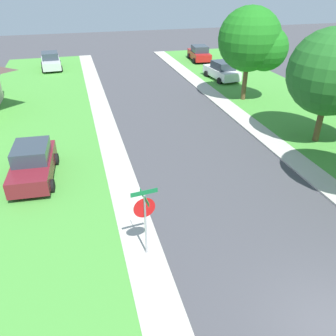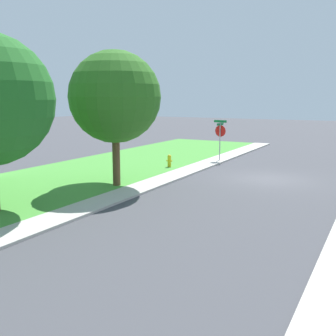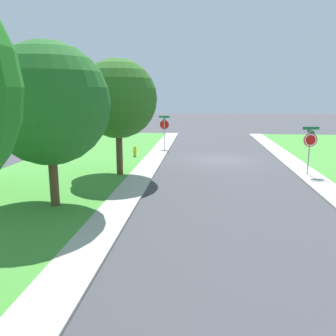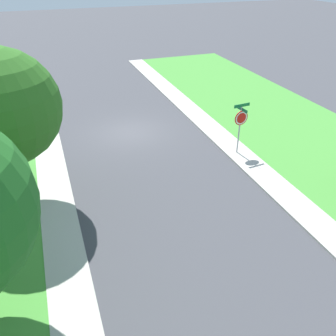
% 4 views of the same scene
% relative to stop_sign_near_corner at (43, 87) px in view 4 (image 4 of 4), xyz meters
% --- Properties ---
extents(ground_plane, '(120.00, 120.00, 0.00)m').
position_rel_stop_sign_near_corner_xyz_m(ground_plane, '(-4.42, 4.44, -1.89)').
color(ground_plane, '#424247').
extents(sidewalk_east, '(1.40, 56.00, 0.10)m').
position_rel_stop_sign_near_corner_xyz_m(sidewalk_east, '(0.28, 16.44, -1.84)').
color(sidewalk_east, '#B7B2A8').
rests_on(sidewalk_east, ground).
extents(stop_sign_near_corner, '(0.92, 0.92, 2.77)m').
position_rel_stop_sign_near_corner_xyz_m(stop_sign_near_corner, '(0.00, 0.00, 0.00)').
color(stop_sign_near_corner, '#9E9EA3').
rests_on(stop_sign_near_corner, ground).
extents(stop_sign_far_corner, '(0.92, 0.92, 2.77)m').
position_rel_stop_sign_near_corner_xyz_m(stop_sign_far_corner, '(-9.02, 8.93, 0.00)').
color(stop_sign_far_corner, '#9E9EA3').
rests_on(stop_sign_far_corner, ground).
extents(fire_hydrant, '(0.38, 0.22, 0.83)m').
position_rel_stop_sign_near_corner_xyz_m(fire_hydrant, '(1.76, 3.90, -1.45)').
color(fire_hydrant, gold).
rests_on(fire_hydrant, ground).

